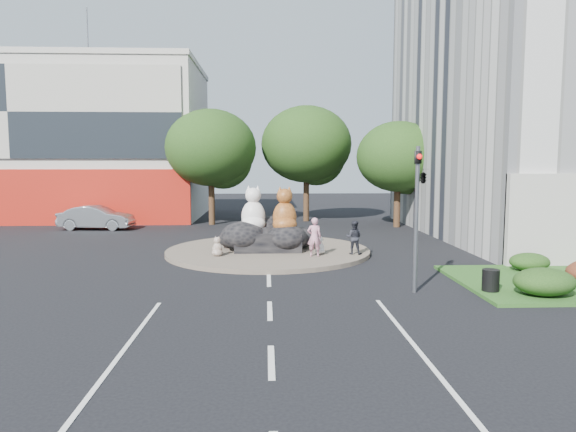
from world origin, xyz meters
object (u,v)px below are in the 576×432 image
object	(u,v)px
kitten_white	(320,245)
cat_white	(253,208)
parked_car	(96,218)
litter_bin	(491,280)
kitten_calico	(217,246)
pedestrian_pink	(314,237)
cat_tabby	(285,209)
pedestrian_dark	(354,237)

from	to	relation	value
kitten_white	cat_white	bearing A→B (deg)	137.10
kitten_white	parked_car	world-z (taller)	parked_car
kitten_white	litter_bin	xyz separation A→B (m)	(5.09, -6.89, -0.13)
kitten_calico	parked_car	distance (m)	14.52
kitten_calico	pedestrian_pink	world-z (taller)	pedestrian_pink
cat_white	kitten_white	distance (m)	3.81
cat_tabby	pedestrian_pink	distance (m)	2.41
pedestrian_pink	litter_bin	bearing A→B (deg)	134.03
kitten_calico	kitten_white	bearing A→B (deg)	30.98
cat_tabby	kitten_calico	size ratio (longest dim) A/B	2.43
cat_white	kitten_white	xyz separation A→B (m)	(3.13, -1.48, -1.60)
cat_white	cat_tabby	xyz separation A→B (m)	(1.53, -0.39, -0.02)
kitten_white	litter_bin	distance (m)	8.57
kitten_white	pedestrian_pink	distance (m)	0.83
pedestrian_pink	parked_car	distance (m)	17.84
cat_white	cat_tabby	world-z (taller)	cat_white
parked_car	cat_white	bearing A→B (deg)	-126.56
parked_car	litter_bin	size ratio (longest dim) A/B	6.60
pedestrian_dark	parked_car	size ratio (longest dim) A/B	0.32
pedestrian_pink	pedestrian_dark	world-z (taller)	pedestrian_pink
kitten_calico	pedestrian_pink	bearing A→B (deg)	23.42
parked_car	litter_bin	xyz separation A→B (m)	(18.94, -17.91, -0.31)
pedestrian_dark	cat_white	bearing A→B (deg)	-1.75
kitten_calico	litter_bin	world-z (taller)	kitten_calico
kitten_calico	litter_bin	xyz separation A→B (m)	(9.83, -6.60, -0.17)
kitten_white	kitten_calico	bearing A→B (deg)	165.97
pedestrian_dark	litter_bin	xyz separation A→B (m)	(3.50, -6.78, -0.50)
pedestrian_pink	pedestrian_dark	bearing A→B (deg)	-162.08
kitten_white	litter_bin	size ratio (longest dim) A/B	1.15
parked_car	cat_tabby	bearing A→B (deg)	-123.92
cat_white	pedestrian_dark	bearing A→B (deg)	-19.59
cat_tabby	kitten_white	size ratio (longest dim) A/B	2.63
cat_white	litter_bin	size ratio (longest dim) A/B	3.07
cat_white	pedestrian_pink	distance (m)	3.68
kitten_calico	pedestrian_dark	world-z (taller)	pedestrian_dark
kitten_white	pedestrian_dark	distance (m)	1.63
cat_tabby	litter_bin	xyz separation A→B (m)	(6.69, -7.98, -1.72)
pedestrian_dark	cat_tabby	bearing A→B (deg)	-3.79
kitten_white	pedestrian_pink	xyz separation A→B (m)	(-0.31, -0.60, 0.47)
cat_tabby	litter_bin	distance (m)	10.56
cat_white	kitten_calico	world-z (taller)	cat_white
cat_white	litter_bin	world-z (taller)	cat_white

